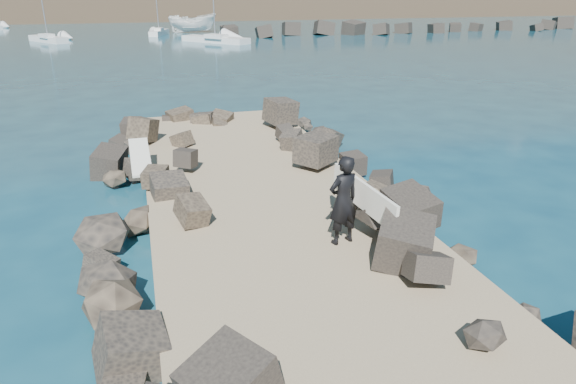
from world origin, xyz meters
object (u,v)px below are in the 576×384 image
object	(u,v)px
boat_imported	(193,23)
sailboat_c	(215,39)
surfer_with_board	(346,200)
surfboard_resting	(141,161)

from	to	relation	value
boat_imported	sailboat_c	xyz separation A→B (m)	(0.82, -15.29, -0.91)
surfer_with_board	sailboat_c	size ratio (longest dim) A/B	0.23
boat_imported	sailboat_c	distance (m)	15.34
boat_imported	surfer_with_board	bearing A→B (deg)	-174.73
surfer_with_board	sailboat_c	xyz separation A→B (m)	(4.88, 50.93, -1.22)
surfer_with_board	surfboard_resting	bearing A→B (deg)	126.01
surfer_with_board	sailboat_c	distance (m)	51.17
boat_imported	sailboat_c	world-z (taller)	sailboat_c
surfer_with_board	boat_imported	bearing A→B (deg)	86.49
boat_imported	surfer_with_board	xyz separation A→B (m)	(-4.07, -66.21, 0.31)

